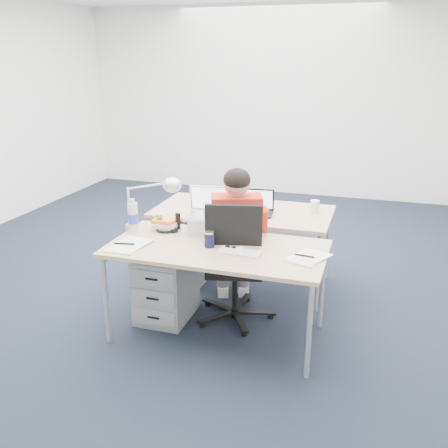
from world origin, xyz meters
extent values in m
plane|color=black|center=(0.00, 0.00, 0.00)|extent=(7.00, 7.00, 0.00)
cube|color=white|center=(0.00, 3.50, 1.40)|extent=(6.00, 0.02, 2.80)
cube|color=tan|center=(0.51, -0.87, 0.71)|extent=(1.60, 0.80, 0.03)
cylinder|color=#B7BABC|center=(-0.24, -1.22, 0.35)|extent=(0.04, 0.04, 0.70)
cylinder|color=#B7BABC|center=(1.26, -1.22, 0.35)|extent=(0.04, 0.04, 0.70)
cylinder|color=#B7BABC|center=(-0.24, -0.52, 0.35)|extent=(0.04, 0.04, 0.70)
cylinder|color=#B7BABC|center=(1.26, -0.52, 0.35)|extent=(0.04, 0.04, 0.70)
cube|color=tan|center=(0.44, 0.08, 0.71)|extent=(1.60, 0.80, 0.03)
cylinder|color=#B7BABC|center=(-0.31, -0.27, 0.35)|extent=(0.04, 0.04, 0.70)
cylinder|color=#B7BABC|center=(1.19, -0.27, 0.35)|extent=(0.04, 0.04, 0.70)
cylinder|color=#B7BABC|center=(-0.31, 0.43, 0.35)|extent=(0.04, 0.04, 0.70)
cylinder|color=#B7BABC|center=(1.19, 0.43, 0.35)|extent=(0.04, 0.04, 0.70)
cylinder|color=black|center=(0.56, -0.57, 0.25)|extent=(0.04, 0.04, 0.40)
cube|color=black|center=(0.56, -0.57, 0.46)|extent=(0.53, 0.53, 0.07)
cube|color=black|center=(0.61, -0.79, 0.78)|extent=(0.42, 0.14, 0.50)
cube|color=red|center=(0.57, -0.56, 0.78)|extent=(0.44, 0.32, 0.53)
sphere|color=tan|center=(0.57, -0.56, 1.15)|extent=(0.21, 0.21, 0.21)
cube|color=gray|center=(0.02, -0.73, 0.28)|extent=(0.40, 0.50, 0.55)
cube|color=gray|center=(-0.09, 0.04, 0.28)|extent=(0.40, 0.50, 0.55)
cube|color=white|center=(0.70, -0.95, 0.74)|extent=(0.31, 0.14, 0.02)
ellipsoid|color=white|center=(0.69, -0.91, 0.75)|extent=(0.09, 0.10, 0.03)
cylinder|color=#121539|center=(0.46, -0.89, 0.79)|extent=(0.07, 0.07, 0.12)
cylinder|color=silver|center=(-0.24, -0.73, 0.86)|extent=(0.10, 0.10, 0.26)
cube|color=silver|center=(-0.01, -0.63, 0.77)|extent=(0.22, 0.18, 0.09)
cube|color=black|center=(0.09, -0.59, 0.80)|extent=(0.04, 0.03, 0.14)
cube|color=#DBDB7F|center=(-0.13, -1.06, 0.74)|extent=(0.26, 0.35, 0.01)
cube|color=#DBDB7F|center=(1.18, -0.89, 0.73)|extent=(0.31, 0.36, 0.01)
cylinder|color=white|center=(1.08, 0.19, 0.79)|extent=(0.09, 0.09, 0.11)
cube|color=white|center=(0.17, 0.06, 0.73)|extent=(0.26, 0.31, 0.01)
camera|label=1|loc=(1.59, -4.12, 2.06)|focal=40.00mm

